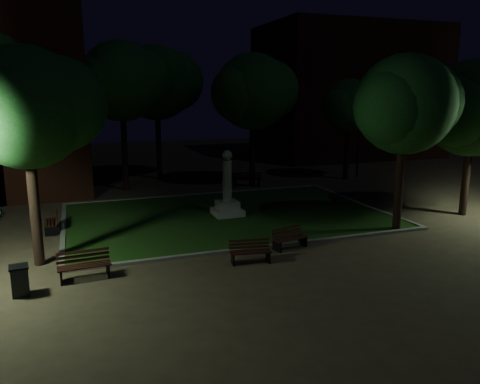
% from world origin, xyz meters
% --- Properties ---
extents(ground, '(80.00, 80.00, 0.00)m').
position_xyz_m(ground, '(0.00, 0.00, 0.00)').
color(ground, '#4C3C2B').
extents(lawn, '(15.00, 10.00, 0.08)m').
position_xyz_m(lawn, '(0.00, 2.00, 0.04)').
color(lawn, '#1E4213').
rests_on(lawn, ground).
extents(lawn_kerb, '(15.40, 10.40, 0.12)m').
position_xyz_m(lawn_kerb, '(0.00, 2.00, 0.06)').
color(lawn_kerb, slate).
rests_on(lawn_kerb, ground).
extents(monument, '(1.40, 1.40, 3.20)m').
position_xyz_m(monument, '(0.00, 2.00, 0.96)').
color(monument, '#ADA89E').
rests_on(monument, lawn).
extents(building_far, '(16.00, 10.00, 12.00)m').
position_xyz_m(building_far, '(18.00, 20.00, 6.00)').
color(building_far, '#451E14').
rests_on(building_far, ground).
extents(tree_west, '(5.04, 4.11, 7.54)m').
position_xyz_m(tree_west, '(-8.24, -2.02, 5.48)').
color(tree_west, black).
rests_on(tree_west, ground).
extents(tree_north_wl, '(5.88, 4.80, 9.05)m').
position_xyz_m(tree_north_wl, '(-3.85, 10.18, 6.64)').
color(tree_north_wl, black).
rests_on(tree_north_wl, ground).
extents(tree_north_er, '(5.84, 4.77, 8.42)m').
position_xyz_m(tree_north_er, '(3.98, 8.63, 6.03)').
color(tree_north_er, black).
rests_on(tree_north_er, ground).
extents(tree_ne, '(4.44, 3.62, 6.92)m').
position_xyz_m(tree_ne, '(11.04, 8.78, 5.10)').
color(tree_ne, black).
rests_on(tree_ne, ground).
extents(tree_east, '(5.66, 4.62, 7.55)m').
position_xyz_m(tree_east, '(11.28, -1.63, 5.24)').
color(tree_east, black).
rests_on(tree_east, ground).
extents(tree_se, '(5.18, 4.23, 7.61)m').
position_xyz_m(tree_se, '(6.44, -2.74, 5.48)').
color(tree_se, black).
rests_on(tree_se, ground).
extents(tree_far_north, '(6.18, 5.04, 9.15)m').
position_xyz_m(tree_far_north, '(-1.20, 13.28, 6.62)').
color(tree_far_north, black).
rests_on(tree_far_north, ground).
extents(lamppost_nw, '(1.18, 0.28, 4.57)m').
position_xyz_m(lamppost_nw, '(-10.87, 11.02, 3.19)').
color(lamppost_nw, black).
rests_on(lamppost_nw, ground).
extents(lamppost_ne, '(1.18, 0.28, 4.54)m').
position_xyz_m(lamppost_ne, '(12.33, 9.45, 3.17)').
color(lamppost_ne, black).
rests_on(lamppost_ne, ground).
extents(bench_near_left, '(1.54, 0.74, 0.81)m').
position_xyz_m(bench_near_left, '(-1.21, -4.32, 0.38)').
color(bench_near_left, black).
rests_on(bench_near_left, ground).
extents(bench_near_right, '(1.55, 0.85, 0.81)m').
position_xyz_m(bench_near_right, '(0.78, -3.37, 0.38)').
color(bench_near_right, black).
rests_on(bench_near_right, ground).
extents(bench_west_near, '(1.70, 0.69, 0.92)m').
position_xyz_m(bench_west_near, '(-6.86, -3.91, 0.43)').
color(bench_west_near, black).
rests_on(bench_west_near, ground).
extents(bench_left_side, '(0.57, 1.55, 0.84)m').
position_xyz_m(bench_left_side, '(-8.01, 2.14, 0.40)').
color(bench_left_side, black).
rests_on(bench_left_side, ground).
extents(bench_far_side, '(1.84, 0.95, 0.96)m').
position_xyz_m(bench_far_side, '(3.54, 8.68, 0.45)').
color(bench_far_side, black).
rests_on(bench_far_side, ground).
extents(trash_bin, '(0.60, 0.60, 0.93)m').
position_xyz_m(trash_bin, '(-8.71, -4.61, 0.47)').
color(trash_bin, black).
rests_on(trash_bin, ground).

